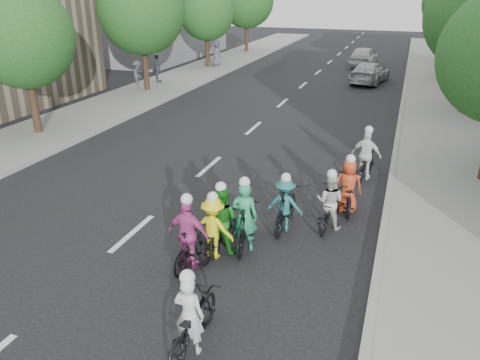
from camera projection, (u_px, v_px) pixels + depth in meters
The scene contains 27 objects.
ground at pixel (132, 233), 11.95m from camera, with size 120.00×120.00×0.00m, color black.
sidewalk_left at pixel (100, 111), 23.08m from camera, with size 4.00×80.00×0.15m, color gray.
curb_left at pixel (134, 114), 22.47m from camera, with size 0.18×80.00×0.18m, color #999993.
sidewalk_right at pixel (449, 146), 18.13m from camera, with size 4.00×80.00×0.15m, color gray.
curb_right at pixel (397, 140), 18.73m from camera, with size 0.18×80.00×0.18m, color #999993.
bldg_sw at pixel (141, 8), 39.66m from camera, with size 10.00×14.00×8.00m, color slate.
tree_l_2 at pixel (22, 37), 18.16m from camera, with size 4.00×4.00×5.97m.
tree_l_3 at pixel (141, 11), 25.76m from camera, with size 4.80×4.80×6.93m.
tree_l_4 at pixel (206, 12), 33.79m from camera, with size 4.00×4.00×5.97m.
tree_l_5 at pixel (247, 0), 41.39m from camera, with size 4.80×4.80×6.93m.
tree_r_1 at pixel (479, 17), 21.02m from camera, with size 4.80×4.80×6.93m.
tree_r_2 at pixel (462, 17), 29.05m from camera, with size 4.00×4.00×5.97m.
tree_r_3 at pixel (454, 2), 36.65m from camera, with size 4.80×4.80×6.93m.
cyclist_0 at pixel (192, 321), 8.01m from camera, with size 0.67×1.90×1.63m.
cyclist_1 at pixel (222, 224), 11.00m from camera, with size 0.79×1.63×1.77m.
cyclist_2 at pixel (214, 232), 10.76m from camera, with size 0.99×1.57×1.65m.
cyclist_3 at pixel (190, 240), 10.32m from camera, with size 0.99×1.62×1.81m.
cyclist_4 at pixel (348, 191), 12.97m from camera, with size 0.93×1.89×1.68m.
cyclist_5 at pixel (245, 223), 11.08m from camera, with size 0.75×1.91×1.86m.
cyclist_6 at pixel (330, 206), 12.11m from camera, with size 0.79×1.90×1.62m.
cyclist_7 at pixel (285, 206), 11.95m from camera, with size 0.93×1.91×1.58m.
cyclist_8 at pixel (366, 160), 15.13m from camera, with size 1.01×1.79×1.78m.
follow_car_lead at pixel (370, 73), 29.82m from camera, with size 1.79×4.39×1.27m, color #AFB0B4.
follow_car_trail at pixel (364, 56), 35.90m from camera, with size 1.73×4.30×1.47m, color silver.
spectator_0 at pixel (138, 75), 27.17m from camera, with size 1.08×0.62×1.67m, color #52515F.
spectator_1 at pixel (157, 69), 29.08m from camera, with size 1.00×0.42×1.70m, color #50505D.
spectator_2 at pixel (217, 53), 34.97m from camera, with size 0.93×0.60×1.90m, color #51515E.
Camera 1 is at (6.12, -8.95, 5.89)m, focal length 35.00 mm.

